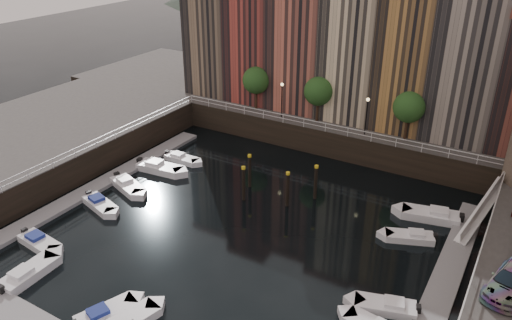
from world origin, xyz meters
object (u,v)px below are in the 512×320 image
Objects in this scene: boat_left_0 at (39,242)px; car_c at (512,282)px; mooring_pilings at (274,182)px; gangway at (483,208)px; boat_left_2 at (127,185)px; boat_left_1 at (100,204)px.

car_c reaches higher than boat_left_0.
car_c is (20.60, -7.14, 2.12)m from mooring_pilings.
gangway reaches higher than boat_left_2.
boat_left_2 reaches higher than boat_left_0.
mooring_pilings is 21.91m from car_c.
gangway is 1.72× the size of boat_left_2.
gangway is at bearing 40.98° from boat_left_1.
boat_left_1 is 3.87m from boat_left_2.
boat_left_1 is (-0.29, 6.73, 0.00)m from boat_left_0.
car_c is at bearing -19.11° from mooring_pilings.
car_c is (33.10, 9.28, 3.44)m from boat_left_0.
mooring_pilings is 20.67m from boat_left_0.
car_c is at bearing -75.40° from gangway.
gangway reaches higher than mooring_pilings.
boat_left_1 is at bearing -142.85° from mooring_pilings.
boat_left_1 is 0.84× the size of car_c.
mooring_pilings is 1.53× the size of boat_left_1.
boat_left_1 is 0.92× the size of boat_left_2.
boat_left_2 is at bearing -161.12° from gangway.
boat_left_0 is 6.74m from boat_left_1.
boat_left_0 is 0.82× the size of car_c.
mooring_pilings is at bearing -165.21° from gangway.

